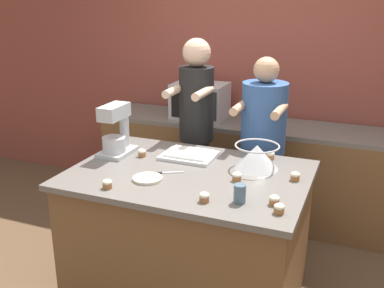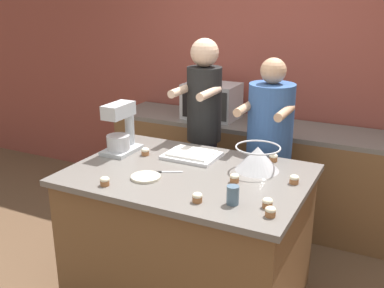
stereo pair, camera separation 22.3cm
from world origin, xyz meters
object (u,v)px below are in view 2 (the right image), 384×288
object	(u,v)px
mixing_bowl	(258,158)
drinking_glass	(233,195)
stand_mixer	(121,131)
cupcake_7	(270,211)
cupcake_1	(197,197)
cupcake_5	(105,181)
cupcake_2	(267,203)
cupcake_6	(294,179)
person_left	(204,135)
microwave_oven	(212,101)
small_plate	(146,177)
cupcake_0	(273,157)
cupcake_4	(145,151)
person_right	(268,156)
baking_tray	(192,155)
cupcake_3	(234,178)
knife	(164,172)

from	to	relation	value
mixing_bowl	drinking_glass	distance (m)	0.55
stand_mixer	cupcake_7	xyz separation A→B (m)	(1.30, -0.50, -0.13)
cupcake_1	cupcake_7	size ratio (longest dim) A/B	1.00
cupcake_5	mixing_bowl	bearing A→B (deg)	41.36
cupcake_5	stand_mixer	bearing A→B (deg)	115.68
cupcake_2	cupcake_6	bearing A→B (deg)	83.09
cupcake_1	cupcake_7	distance (m)	0.42
drinking_glass	cupcake_6	size ratio (longest dim) A/B	1.83
mixing_bowl	cupcake_1	distance (m)	0.64
person_left	cupcake_1	size ratio (longest dim) A/B	29.38
microwave_oven	person_left	bearing A→B (deg)	-71.82
drinking_glass	person_left	bearing A→B (deg)	122.24
person_left	small_plate	xyz separation A→B (m)	(0.07, -1.02, 0.01)
cupcake_0	cupcake_4	xyz separation A→B (m)	(-0.88, -0.30, 0.00)
drinking_glass	cupcake_2	bearing A→B (deg)	12.76
stand_mixer	cupcake_2	bearing A→B (deg)	-17.74
cupcake_1	cupcake_4	xyz separation A→B (m)	(-0.68, 0.53, 0.00)
cupcake_1	cupcake_7	bearing A→B (deg)	2.23
cupcake_6	mixing_bowl	bearing A→B (deg)	157.81
drinking_glass	small_plate	size ratio (longest dim) A/B	0.57
stand_mixer	cupcake_1	xyz separation A→B (m)	(0.88, -0.51, -0.13)
cupcake_6	person_right	bearing A→B (deg)	118.65
cupcake_2	cupcake_1	bearing A→B (deg)	-163.62
cupcake_4	cupcake_7	world-z (taller)	same
cupcake_0	cupcake_6	bearing A→B (deg)	-54.57
mixing_bowl	cupcake_6	size ratio (longest dim) A/B	5.10
cupcake_6	cupcake_7	distance (m)	0.49
baking_tray	small_plate	bearing A→B (deg)	-99.96
small_plate	cupcake_1	bearing A→B (deg)	-19.97
microwave_oven	cupcake_4	bearing A→B (deg)	-88.82
drinking_glass	person_right	bearing A→B (deg)	96.98
cupcake_2	cupcake_7	distance (m)	0.10
microwave_oven	cupcake_4	distance (m)	1.24
drinking_glass	cupcake_3	bearing A→B (deg)	109.59
cupcake_2	cupcake_7	world-z (taller)	same
cupcake_3	person_right	bearing A→B (deg)	92.33
baking_tray	cupcake_6	bearing A→B (deg)	-10.22
cupcake_0	small_plate	bearing A→B (deg)	-133.73
mixing_bowl	cupcake_7	world-z (taller)	mixing_bowl
person_left	knife	size ratio (longest dim) A/B	8.63
cupcake_4	drinking_glass	bearing A→B (deg)	-28.10
microwave_oven	cupcake_5	bearing A→B (deg)	-86.90
baking_tray	cupcake_4	world-z (taller)	cupcake_4
cupcake_0	cupcake_7	distance (m)	0.84
drinking_glass	small_plate	distance (m)	0.64
cupcake_2	cupcake_4	size ratio (longest dim) A/B	1.00
small_plate	cupcake_5	xyz separation A→B (m)	(-0.17, -0.21, 0.02)
cupcake_4	cupcake_7	bearing A→B (deg)	-25.04
small_plate	cupcake_0	distance (m)	0.92
cupcake_3	cupcake_7	world-z (taller)	same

